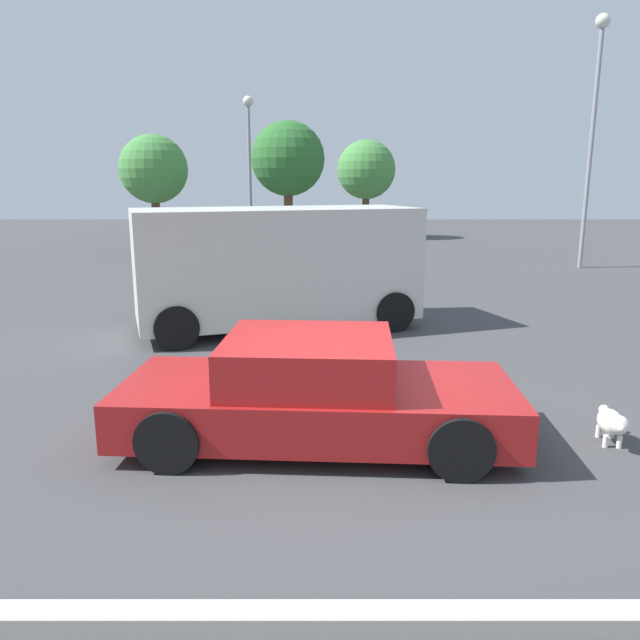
% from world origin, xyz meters
% --- Properties ---
extents(ground_plane, '(80.00, 80.00, 0.00)m').
position_xyz_m(ground_plane, '(0.00, 0.00, 0.00)').
color(ground_plane, '#424244').
extents(sedan_foreground, '(4.31, 2.06, 1.17)m').
position_xyz_m(sedan_foreground, '(-0.10, 0.07, 0.54)').
color(sedan_foreground, maroon).
rests_on(sedan_foreground, ground_plane).
extents(dog, '(0.32, 0.68, 0.41)m').
position_xyz_m(dog, '(3.10, -0.06, 0.25)').
color(dog, white).
rests_on(dog, ground_plane).
extents(van_white, '(5.60, 3.59, 2.30)m').
position_xyz_m(van_white, '(-0.86, 5.33, 1.24)').
color(van_white, silver).
rests_on(van_white, ground_plane).
extents(pedestrian, '(0.37, 0.54, 1.58)m').
position_xyz_m(pedestrian, '(-1.01, 8.81, 0.93)').
color(pedestrian, black).
rests_on(pedestrian, ground_plane).
extents(parking_curb, '(6.22, 0.20, 0.12)m').
position_xyz_m(parking_curb, '(0.00, -2.82, 0.06)').
color(parking_curb, '#B7B2A8').
rests_on(parking_curb, ground_plane).
extents(light_post_near, '(0.44, 0.44, 7.77)m').
position_xyz_m(light_post_near, '(8.56, 13.83, 5.13)').
color(light_post_near, gray).
rests_on(light_post_near, ground_plane).
extents(light_post_far, '(0.44, 0.44, 6.28)m').
position_xyz_m(light_post_far, '(-3.05, 20.57, 4.27)').
color(light_post_far, gray).
rests_on(light_post_far, ground_plane).
extents(tree_back_left, '(2.72, 2.72, 4.97)m').
position_xyz_m(tree_back_left, '(-1.23, 16.98, 3.58)').
color(tree_back_left, brown).
rests_on(tree_back_left, ground_plane).
extents(tree_back_center, '(2.74, 2.74, 4.65)m').
position_xyz_m(tree_back_center, '(-6.75, 19.00, 3.25)').
color(tree_back_center, brown).
rests_on(tree_back_center, ground_plane).
extents(tree_back_right, '(2.88, 2.88, 4.80)m').
position_xyz_m(tree_back_right, '(2.24, 24.61, 3.33)').
color(tree_back_right, brown).
rests_on(tree_back_right, ground_plane).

